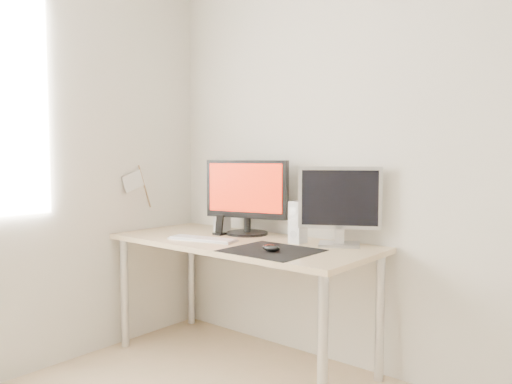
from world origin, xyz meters
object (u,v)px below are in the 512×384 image
Objects in this scene: mouse at (271,248)px; second_monitor at (340,202)px; speaker_right at (298,222)px; desk at (241,253)px; speaker_left at (222,213)px; main_monitor at (247,194)px; keyboard at (203,239)px; phone_dock at (219,229)px.

second_monitor reaches higher than mouse.
mouse is 0.33m from speaker_right.
mouse is 0.41m from desk.
second_monitor reaches higher than speaker_left.
desk is 0.43m from speaker_left.
keyboard is at bearing -100.78° from main_monitor.
mouse is at bearing -26.49° from desk.
second_monitor is at bearing 20.99° from desk.
second_monitor is at bearing 2.14° from main_monitor.
phone_dock is at bearing 157.83° from mouse.
desk is at bearing 39.16° from keyboard.
phone_dock is (-0.54, -0.07, -0.08)m from speaker_right.
second_monitor is 1.84× the size of speaker_right.
speaker_left is at bearing 175.40° from speaker_right.
phone_dock is (-0.77, -0.14, -0.20)m from second_monitor.
desk is 0.24m from keyboard.
keyboard is at bearing -140.84° from desk.
phone_dock is at bearing -172.60° from speaker_right.
phone_dock is (-0.12, -0.12, -0.22)m from main_monitor.
main_monitor is at bearing 42.89° from phone_dock.
phone_dock reaches higher than mouse.
second_monitor is 0.27m from speaker_right.
speaker_left is 1.00× the size of speaker_right.
main_monitor is at bearing 122.37° from desk.
second_monitor is 1.00× the size of keyboard.
keyboard is (-0.53, 0.03, -0.01)m from mouse.
speaker_right is at bearing -4.60° from speaker_left.
keyboard reaches higher than desk.
speaker_right reaches higher than desk.
speaker_left is 1.89× the size of phone_dock.
main_monitor is at bearing 142.74° from mouse.
main_monitor is 0.44m from speaker_right.
mouse is at bearing -3.65° from keyboard.
speaker_right is (0.64, -0.05, 0.00)m from speaker_left.
speaker_right is 1.89× the size of phone_dock.
keyboard is at bearing -73.27° from phone_dock.
speaker_right is (-0.23, -0.07, -0.12)m from second_monitor.
phone_dock is at bearing 106.73° from keyboard.
second_monitor is (0.65, 0.02, -0.01)m from main_monitor.
mouse reaches higher than desk.
mouse is 0.78m from speaker_left.
phone_dock reaches higher than keyboard.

